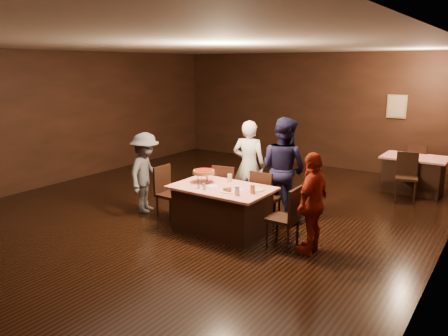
{
  "coord_description": "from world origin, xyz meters",
  "views": [
    {
      "loc": [
        4.71,
        -6.1,
        2.69
      ],
      "look_at": [
        0.71,
        -0.24,
        1.0
      ],
      "focal_mm": 35.0,
      "sensor_mm": 36.0,
      "label": 1
    }
  ],
  "objects_px": {
    "chair_end_right": "(283,217)",
    "plate_empty": "(256,190)",
    "glass_back": "(230,178)",
    "chair_far_left": "(227,190)",
    "main_table": "(222,210)",
    "chair_far_right": "(266,197)",
    "back_table": "(413,174)",
    "glass_front_right": "(237,191)",
    "diner_navy_hoodie": "(283,169)",
    "chair_end_left": "(171,193)",
    "pizza_stand": "(204,172)",
    "chair_back_far": "(419,165)",
    "diner_white_jacket": "(249,165)",
    "diner_grey_knit": "(146,173)",
    "glass_amber": "(253,189)",
    "diner_red_shirt": "(312,203)",
    "chair_back_near": "(406,177)"
  },
  "relations": [
    {
      "from": "chair_end_left",
      "to": "diner_white_jacket",
      "type": "xyz_separation_m",
      "value": [
        0.83,
        1.28,
        0.37
      ]
    },
    {
      "from": "chair_end_right",
      "to": "pizza_stand",
      "type": "bearing_deg",
      "value": -92.97
    },
    {
      "from": "chair_end_right",
      "to": "plate_empty",
      "type": "relative_size",
      "value": 3.8
    },
    {
      "from": "chair_far_right",
      "to": "chair_back_far",
      "type": "height_order",
      "value": "same"
    },
    {
      "from": "chair_end_left",
      "to": "diner_red_shirt",
      "type": "relative_size",
      "value": 0.64
    },
    {
      "from": "main_table",
      "to": "chair_far_right",
      "type": "relative_size",
      "value": 1.68
    },
    {
      "from": "main_table",
      "to": "chair_back_far",
      "type": "height_order",
      "value": "chair_back_far"
    },
    {
      "from": "diner_navy_hoodie",
      "to": "plate_empty",
      "type": "height_order",
      "value": "diner_navy_hoodie"
    },
    {
      "from": "chair_end_right",
      "to": "chair_back_far",
      "type": "distance_m",
      "value": 4.97
    },
    {
      "from": "main_table",
      "to": "glass_front_right",
      "type": "height_order",
      "value": "glass_front_right"
    },
    {
      "from": "glass_back",
      "to": "chair_far_left",
      "type": "bearing_deg",
      "value": 127.87
    },
    {
      "from": "diner_white_jacket",
      "to": "main_table",
      "type": "bearing_deg",
      "value": 88.11
    },
    {
      "from": "chair_back_far",
      "to": "diner_grey_knit",
      "type": "bearing_deg",
      "value": 62.58
    },
    {
      "from": "main_table",
      "to": "diner_navy_hoodie",
      "type": "bearing_deg",
      "value": 65.24
    },
    {
      "from": "chair_far_right",
      "to": "plate_empty",
      "type": "bearing_deg",
      "value": 104.62
    },
    {
      "from": "glass_back",
      "to": "diner_grey_knit",
      "type": "bearing_deg",
      "value": -171.87
    },
    {
      "from": "glass_amber",
      "to": "main_table",
      "type": "bearing_deg",
      "value": 175.24
    },
    {
      "from": "diner_white_jacket",
      "to": "chair_far_right",
      "type": "bearing_deg",
      "value": 127.79
    },
    {
      "from": "glass_front_right",
      "to": "glass_back",
      "type": "distance_m",
      "value": 0.74
    },
    {
      "from": "main_table",
      "to": "chair_far_right",
      "type": "bearing_deg",
      "value": 61.93
    },
    {
      "from": "main_table",
      "to": "plate_empty",
      "type": "distance_m",
      "value": 0.69
    },
    {
      "from": "chair_end_right",
      "to": "diner_white_jacket",
      "type": "relative_size",
      "value": 0.56
    },
    {
      "from": "diner_grey_knit",
      "to": "glass_back",
      "type": "xyz_separation_m",
      "value": [
        1.7,
        0.24,
        0.1
      ]
    },
    {
      "from": "chair_far_left",
      "to": "diner_grey_knit",
      "type": "distance_m",
      "value": 1.54
    },
    {
      "from": "chair_back_far",
      "to": "glass_back",
      "type": "height_order",
      "value": "chair_back_far"
    },
    {
      "from": "chair_end_right",
      "to": "diner_navy_hoodie",
      "type": "relative_size",
      "value": 0.52
    },
    {
      "from": "back_table",
      "to": "chair_far_right",
      "type": "distance_m",
      "value": 3.9
    },
    {
      "from": "chair_far_right",
      "to": "diner_navy_hoodie",
      "type": "distance_m",
      "value": 0.59
    },
    {
      "from": "chair_end_left",
      "to": "glass_back",
      "type": "bearing_deg",
      "value": -74.03
    },
    {
      "from": "glass_front_right",
      "to": "chair_end_left",
      "type": "bearing_deg",
      "value": 170.84
    },
    {
      "from": "glass_front_right",
      "to": "pizza_stand",
      "type": "bearing_deg",
      "value": 160.56
    },
    {
      "from": "chair_end_left",
      "to": "plate_empty",
      "type": "height_order",
      "value": "chair_end_left"
    },
    {
      "from": "main_table",
      "to": "chair_far_right",
      "type": "xyz_separation_m",
      "value": [
        0.4,
        0.75,
        0.09
      ]
    },
    {
      "from": "diner_white_jacket",
      "to": "diner_navy_hoodie",
      "type": "relative_size",
      "value": 0.93
    },
    {
      "from": "main_table",
      "to": "chair_far_left",
      "type": "height_order",
      "value": "chair_far_left"
    },
    {
      "from": "plate_empty",
      "to": "diner_navy_hoodie",
      "type": "bearing_deg",
      "value": 91.54
    },
    {
      "from": "diner_grey_knit",
      "to": "diner_white_jacket",
      "type": "bearing_deg",
      "value": -69.06
    },
    {
      "from": "chair_end_left",
      "to": "pizza_stand",
      "type": "height_order",
      "value": "pizza_stand"
    },
    {
      "from": "diner_grey_knit",
      "to": "chair_end_left",
      "type": "bearing_deg",
      "value": -113.69
    },
    {
      "from": "diner_grey_knit",
      "to": "pizza_stand",
      "type": "bearing_deg",
      "value": -108.97
    },
    {
      "from": "chair_end_right",
      "to": "diner_red_shirt",
      "type": "distance_m",
      "value": 0.51
    },
    {
      "from": "diner_grey_knit",
      "to": "chair_far_left",
      "type": "bearing_deg",
      "value": -81.49
    },
    {
      "from": "chair_end_left",
      "to": "glass_back",
      "type": "height_order",
      "value": "chair_end_left"
    },
    {
      "from": "chair_end_right",
      "to": "chair_back_near",
      "type": "distance_m",
      "value": 3.7
    },
    {
      "from": "chair_end_right",
      "to": "diner_navy_hoodie",
      "type": "bearing_deg",
      "value": -154.13
    },
    {
      "from": "chair_far_right",
      "to": "glass_back",
      "type": "height_order",
      "value": "chair_far_right"
    },
    {
      "from": "diner_white_jacket",
      "to": "glass_amber",
      "type": "bearing_deg",
      "value": 109.37
    },
    {
      "from": "chair_back_far",
      "to": "pizza_stand",
      "type": "xyz_separation_m",
      "value": [
        -2.47,
        -4.82,
        0.48
      ]
    },
    {
      "from": "back_table",
      "to": "chair_back_near",
      "type": "xyz_separation_m",
      "value": [
        0.0,
        -0.7,
        0.09
      ]
    },
    {
      "from": "diner_white_jacket",
      "to": "chair_back_far",
      "type": "bearing_deg",
      "value": -136.93
    }
  ]
}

